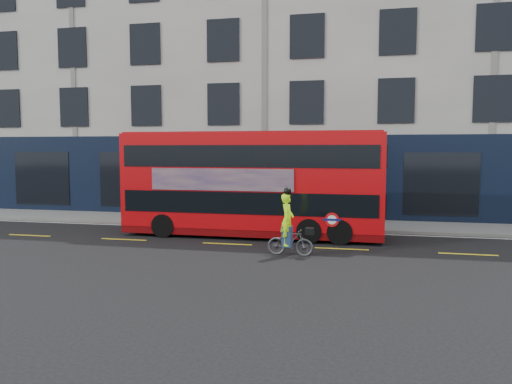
% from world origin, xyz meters
% --- Properties ---
extents(ground, '(120.00, 120.00, 0.00)m').
position_xyz_m(ground, '(0.00, 0.00, 0.00)').
color(ground, black).
rests_on(ground, ground).
extents(pavement, '(60.00, 3.00, 0.12)m').
position_xyz_m(pavement, '(0.00, 6.50, 0.06)').
color(pavement, gray).
rests_on(pavement, ground).
extents(kerb, '(60.00, 0.12, 0.13)m').
position_xyz_m(kerb, '(0.00, 5.00, 0.07)').
color(kerb, slate).
rests_on(kerb, ground).
extents(building_terrace, '(50.00, 10.07, 15.00)m').
position_xyz_m(building_terrace, '(0.00, 12.94, 7.49)').
color(building_terrace, beige).
rests_on(building_terrace, ground).
extents(road_edge_line, '(58.00, 0.10, 0.01)m').
position_xyz_m(road_edge_line, '(0.00, 4.70, 0.00)').
color(road_edge_line, silver).
rests_on(road_edge_line, ground).
extents(lane_dashes, '(58.00, 0.12, 0.01)m').
position_xyz_m(lane_dashes, '(0.00, 1.50, 0.00)').
color(lane_dashes, yellow).
rests_on(lane_dashes, ground).
extents(bus, '(9.98, 2.39, 4.01)m').
position_xyz_m(bus, '(0.53, 3.26, 2.05)').
color(bus, '#BD070B').
rests_on(bus, ground).
extents(cyclist, '(1.50, 0.62, 2.17)m').
position_xyz_m(cyclist, '(2.43, 0.06, 0.75)').
color(cyclist, '#474A4C').
rests_on(cyclist, ground).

